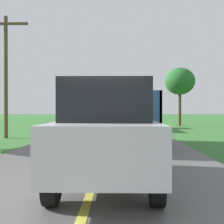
# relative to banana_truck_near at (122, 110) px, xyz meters

# --- Properties ---
(banana_truck_near) EXTENTS (2.38, 5.82, 2.80)m
(banana_truck_near) POSITION_rel_banana_truck_near_xyz_m (0.00, 0.00, 0.00)
(banana_truck_near) COLOR #2D2D30
(banana_truck_near) RESTS_ON road_surface
(banana_truck_far) EXTENTS (2.38, 5.81, 2.80)m
(banana_truck_far) POSITION_rel_banana_truck_near_xyz_m (-0.27, 10.69, -0.01)
(banana_truck_far) COLOR #2D2D30
(banana_truck_far) RESTS_ON road_surface
(utility_pole_roadside) EXTENTS (2.33, 0.20, 6.43)m
(utility_pole_roadside) POSITION_rel_banana_truck_near_xyz_m (-6.11, 2.78, 2.06)
(utility_pole_roadside) COLOR brown
(utility_pole_roadside) RESTS_ON ground
(roadside_tree_mid_right) EXTENTS (2.81, 2.81, 5.45)m
(roadside_tree_mid_right) POSITION_rel_banana_truck_near_xyz_m (5.62, 14.97, 2.67)
(roadside_tree_mid_right) COLOR #4C3823
(roadside_tree_mid_right) RESTS_ON ground
(following_car) EXTENTS (1.74, 4.10, 1.92)m
(following_car) POSITION_rel_banana_truck_near_xyz_m (-0.40, -6.99, -0.41)
(following_car) COLOR #B7BABF
(following_car) RESTS_ON road_surface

